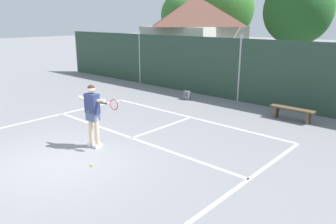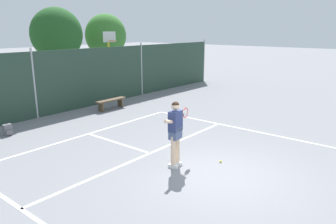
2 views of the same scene
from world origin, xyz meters
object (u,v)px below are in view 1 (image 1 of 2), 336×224
(tennis_ball, at_px, (92,165))
(courtside_bench, at_px, (292,111))
(tennis_player, at_px, (93,110))
(backpack_grey, at_px, (187,95))

(tennis_ball, relative_size, courtside_bench, 0.04)
(tennis_player, height_order, backpack_grey, tennis_player)
(tennis_ball, xyz_separation_m, backpack_grey, (-2.67, 7.20, 0.16))
(tennis_ball, bearing_deg, tennis_player, 140.49)
(tennis_player, relative_size, backpack_grey, 4.01)
(tennis_player, distance_m, courtside_bench, 7.26)
(tennis_ball, bearing_deg, courtside_bench, 72.70)
(backpack_grey, bearing_deg, tennis_player, -75.51)
(backpack_grey, bearing_deg, tennis_ball, -69.66)
(tennis_player, height_order, tennis_ball, tennis_player)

